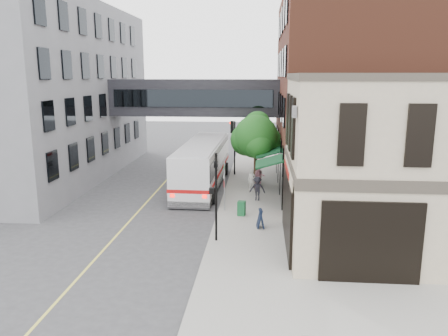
% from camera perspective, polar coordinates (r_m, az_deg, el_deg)
% --- Properties ---
extents(ground, '(120.00, 120.00, 0.00)m').
position_cam_1_polar(ground, '(20.74, -2.72, -11.76)').
color(ground, '#38383A').
rests_on(ground, ground).
extents(sidewalk_main, '(4.00, 60.00, 0.15)m').
position_cam_1_polar(sidewalk_main, '(33.83, 3.78, -2.14)').
color(sidewalk_main, gray).
rests_on(sidewalk_main, ground).
extents(corner_building, '(10.19, 8.12, 8.45)m').
position_cam_1_polar(corner_building, '(22.15, 21.58, 0.38)').
color(corner_building, tan).
rests_on(corner_building, ground).
extents(brick_building, '(13.76, 18.00, 14.00)m').
position_cam_1_polar(brick_building, '(34.62, 17.48, 9.24)').
color(brick_building, '#5A2B1C').
rests_on(brick_building, ground).
extents(opposite_building, '(14.00, 24.00, 14.00)m').
position_cam_1_polar(opposite_building, '(39.95, -24.77, 9.03)').
color(opposite_building, slate).
rests_on(opposite_building, ground).
extents(skyway_bridge, '(14.00, 3.18, 3.00)m').
position_cam_1_polar(skyway_bridge, '(37.26, -3.76, 9.18)').
color(skyway_bridge, black).
rests_on(skyway_bridge, ground).
extents(traffic_signal_near, '(0.44, 0.22, 4.60)m').
position_cam_1_polar(traffic_signal_near, '(21.60, -1.13, -2.39)').
color(traffic_signal_near, black).
rests_on(traffic_signal_near, sidewalk_main).
extents(traffic_signal_far, '(0.53, 0.28, 4.50)m').
position_cam_1_polar(traffic_signal_far, '(36.22, 1.19, 4.09)').
color(traffic_signal_far, black).
rests_on(traffic_signal_far, sidewalk_main).
extents(street_sign_pole, '(0.08, 0.75, 3.00)m').
position_cam_1_polar(street_sign_pole, '(26.68, 0.06, -1.89)').
color(street_sign_pole, gray).
rests_on(street_sign_pole, sidewalk_main).
extents(street_tree, '(3.80, 3.20, 5.60)m').
position_cam_1_polar(street_tree, '(32.32, 4.19, 4.12)').
color(street_tree, '#382619').
rests_on(street_tree, sidewalk_main).
extents(lane_marking, '(0.12, 40.00, 0.01)m').
position_cam_1_polar(lane_marking, '(30.93, -9.49, -3.79)').
color(lane_marking, '#D8CC4C').
rests_on(lane_marking, ground).
extents(bus, '(3.17, 12.41, 3.33)m').
position_cam_1_polar(bus, '(33.07, -2.77, 0.72)').
color(bus, silver).
rests_on(bus, ground).
extents(pedestrian_a, '(0.57, 0.39, 1.52)m').
position_cam_1_polar(pedestrian_a, '(31.71, 3.63, -1.55)').
color(pedestrian_a, white).
rests_on(pedestrian_a, sidewalk_main).
extents(pedestrian_b, '(0.86, 0.69, 1.72)m').
position_cam_1_polar(pedestrian_b, '(32.41, 4.63, -1.09)').
color(pedestrian_b, '#C88193').
rests_on(pedestrian_b, sidewalk_main).
extents(pedestrian_c, '(1.12, 0.73, 1.62)m').
position_cam_1_polar(pedestrian_c, '(29.15, 4.39, -2.69)').
color(pedestrian_c, black).
rests_on(pedestrian_c, sidewalk_main).
extents(newspaper_box, '(0.51, 0.47, 0.88)m').
position_cam_1_polar(newspaper_box, '(26.11, 2.31, -5.28)').
color(newspaper_box, '#125229').
rests_on(newspaper_box, sidewalk_main).
extents(sandwich_board, '(0.45, 0.63, 1.04)m').
position_cam_1_polar(sandwich_board, '(24.12, 4.79, -6.59)').
color(sandwich_board, black).
rests_on(sandwich_board, sidewalk_main).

